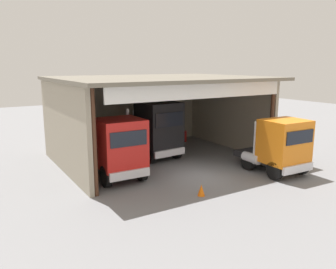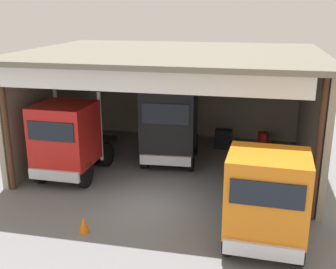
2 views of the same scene
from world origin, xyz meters
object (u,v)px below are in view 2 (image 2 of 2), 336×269
(tool_cart, at_px, (223,139))
(oil_drum, at_px, (263,140))
(truck_red_center_right_bay, at_px, (69,139))
(truck_orange_right_bay, at_px, (266,198))
(traffic_cone, at_px, (84,225))
(truck_black_left_bay, at_px, (169,124))

(tool_cart, bearing_deg, oil_drum, 11.61)
(oil_drum, height_order, tool_cart, tool_cart)
(truck_red_center_right_bay, bearing_deg, truck_orange_right_bay, 155.80)
(truck_red_center_right_bay, distance_m, traffic_cone, 5.17)
(truck_black_left_bay, height_order, oil_drum, truck_black_left_bay)
(truck_red_center_right_bay, xyz_separation_m, truck_black_left_bay, (3.90, 2.52, 0.22))
(truck_black_left_bay, height_order, tool_cart, truck_black_left_bay)
(truck_red_center_right_bay, bearing_deg, truck_black_left_bay, -146.23)
(truck_orange_right_bay, height_order, oil_drum, truck_orange_right_bay)
(oil_drum, height_order, traffic_cone, oil_drum)
(truck_red_center_right_bay, height_order, traffic_cone, truck_red_center_right_bay)
(truck_black_left_bay, distance_m, tool_cart, 4.06)
(truck_red_center_right_bay, distance_m, tool_cart, 8.40)
(oil_drum, xyz_separation_m, tool_cart, (-2.07, -0.43, 0.07))
(truck_black_left_bay, distance_m, oil_drum, 5.77)
(truck_orange_right_bay, height_order, traffic_cone, truck_orange_right_bay)
(oil_drum, bearing_deg, tool_cart, -168.39)
(truck_red_center_right_bay, xyz_separation_m, tool_cart, (6.21, 5.51, -1.27))
(traffic_cone, bearing_deg, oil_drum, 60.30)
(truck_black_left_bay, height_order, traffic_cone, truck_black_left_bay)
(truck_black_left_bay, relative_size, traffic_cone, 8.23)
(traffic_cone, bearing_deg, truck_orange_right_bay, 4.30)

